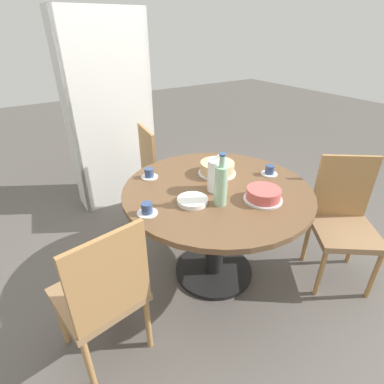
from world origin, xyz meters
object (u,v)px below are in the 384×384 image
Objects in this scene: coffee_pot at (217,174)px; cup_c at (270,171)px; cake_main at (217,168)px; cup_b at (147,209)px; chair_c at (344,220)px; chair_a at (162,172)px; cake_second at (263,195)px; chair_b at (103,293)px; bookshelf at (111,118)px; water_bottle at (221,184)px; cup_a at (149,174)px.

coffee_pot is 0.47m from cup_c.
cake_main reaches higher than cup_b.
chair_c is 1.00m from coffee_pot.
chair_a is 0.80m from cake_main.
coffee_pot is 0.32m from cake_second.
cake_main reaches higher than cake_second.
bookshelf is (0.73, 1.72, 0.42)m from chair_b.
water_bottle is (-0.09, -0.15, 0.02)m from coffee_pot.
chair_c is at bearing -19.97° from cup_b.
chair_b is (-0.95, -1.12, 0.00)m from chair_a.
bookshelf reaches higher than coffee_pot.
bookshelf reaches higher than cup_b.
cake_second is at bearing 99.42° from bookshelf.
chair_a reaches higher than cup_b.
bookshelf reaches higher than chair_a.
chair_a is 2.81× the size of water_bottle.
cup_b is at bearing -179.15° from coffee_pot.
coffee_pot is 0.91× the size of cake_main.
cake_second is 0.72m from cup_b.
water_bottle reaches higher than cake_main.
cake_main is at bearing 102.25° from bookshelf.
cup_c is (0.60, -1.56, -0.13)m from bookshelf.
cake_second reaches higher than cup_a.
coffee_pot is 0.76× the size of water_bottle.
chair_b is at bearing -167.89° from coffee_pot.
water_bottle is at bearing -125.06° from cake_main.
cup_c is at bearing 178.24° from chair_b.
cake_second is (0.30, -1.80, -0.12)m from bookshelf.
bookshelf is at bearing 151.83° from chair_c.
cake_second is at bearing -20.95° from cup_b.
chair_c is at bearing -54.56° from cup_c.
cup_c is (0.75, -0.43, 0.00)m from cup_a.
cup_b is at bearing -162.44° from chair_b.
bookshelf is at bearing 76.51° from cup_b.
coffee_pot reaches higher than cup_c.
chair_b is at bearing -134.35° from cup_a.
cup_b is at bearing -162.89° from chair_c.
chair_b is 0.50× the size of bookshelf.
coffee_pot is 0.26m from cake_main.
chair_a is 0.50× the size of bookshelf.
cup_b is 0.97m from cup_c.
chair_c reaches higher than cake_main.
cup_a is 0.87m from cup_c.
cake_second reaches higher than cup_b.
cup_a is at bearing 123.58° from cake_second.
chair_a is at bearing 57.89° from cup_b.
cup_c is at bearing 162.52° from chair_c.
chair_b is 0.89m from cup_a.
bookshelf is (-0.22, 0.60, 0.42)m from chair_a.
bookshelf is (-0.93, 2.01, 0.42)m from chair_c.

